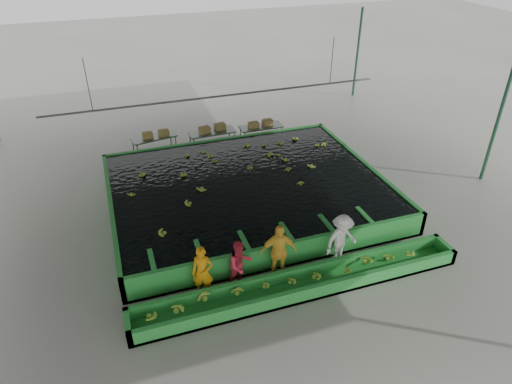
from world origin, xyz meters
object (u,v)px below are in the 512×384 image
object	(u,v)px
box_stack_left	(156,137)
box_stack_mid	(213,131)
sorting_trough	(302,284)
worker_a	(203,272)
worker_b	(240,265)
packing_table_mid	(212,141)
box_stack_right	(261,126)
flotation_tank	(247,191)
worker_d	(341,240)
packing_table_left	(155,146)
packing_table_right	(261,135)
worker_c	(278,252)

from	to	relation	value
box_stack_left	box_stack_mid	world-z (taller)	box_stack_mid
sorting_trough	worker_a	size ratio (longest dim) A/B	6.07
box_stack_left	worker_b	bearing A→B (deg)	-83.92
box_stack_mid	packing_table_mid	bearing A→B (deg)	-138.25
worker_a	worker_b	distance (m)	1.10
box_stack_right	worker_a	bearing A→B (deg)	-118.70
worker_a	flotation_tank	bearing A→B (deg)	76.77
worker_d	packing_table_left	world-z (taller)	worker_d
sorting_trough	packing_table_mid	bearing A→B (deg)	90.90
packing_table_mid	packing_table_right	distance (m)	2.34
packing_table_left	box_stack_right	size ratio (longest dim) A/B	1.68
packing_table_left	box_stack_mid	size ratio (longest dim) A/B	1.59
worker_b	box_stack_right	distance (m)	9.70
flotation_tank	packing_table_right	bearing A→B (deg)	64.68
worker_a	box_stack_right	size ratio (longest dim) A/B	1.41
worker_c	box_stack_left	world-z (taller)	worker_c
worker_b	box_stack_right	size ratio (longest dim) A/B	1.35
worker_d	packing_table_mid	size ratio (longest dim) A/B	0.83
flotation_tank	box_stack_mid	xyz separation A→B (m)	(-0.11, 4.74, 0.51)
flotation_tank	worker_a	distance (m)	5.10
worker_c	packing_table_mid	xyz separation A→B (m)	(0.29, 9.00, -0.46)
flotation_tank	box_stack_right	world-z (taller)	box_stack_right
sorting_trough	worker_c	world-z (taller)	worker_c
packing_table_right	box_stack_left	distance (m)	4.85
sorting_trough	box_stack_left	distance (m)	10.54
packing_table_mid	packing_table_right	size ratio (longest dim) A/B	1.04
packing_table_left	worker_b	bearing A→B (deg)	-83.36
worker_b	box_stack_left	distance (m)	9.44
box_stack_mid	box_stack_right	xyz separation A→B (m)	(2.28, -0.10, -0.04)
box_stack_right	packing_table_right	bearing A→B (deg)	-29.60
worker_d	box_stack_left	world-z (taller)	worker_d
packing_table_left	box_stack_left	bearing A→B (deg)	-19.31
worker_c	packing_table_mid	bearing A→B (deg)	98.36
worker_c	box_stack_right	size ratio (longest dim) A/B	1.61
flotation_tank	box_stack_left	size ratio (longest dim) A/B	8.51
worker_a	packing_table_left	distance (m)	9.42
worker_a	packing_table_left	size ratio (longest dim) A/B	0.84
box_stack_left	flotation_tank	bearing A→B (deg)	-62.69
worker_b	box_stack_right	bearing A→B (deg)	52.08
worker_a	box_stack_left	size ratio (longest dim) A/B	1.40
packing_table_left	packing_table_right	xyz separation A→B (m)	(4.91, -0.50, 0.01)
box_stack_mid	packing_table_right	bearing A→B (deg)	-2.88
worker_c	box_stack_left	xyz separation A→B (m)	(-2.18, 9.38, -0.04)
box_stack_right	packing_table_left	bearing A→B (deg)	174.33
worker_d	box_stack_left	xyz separation A→B (m)	(-4.25, 9.38, 0.03)
box_stack_left	worker_d	bearing A→B (deg)	-65.61
worker_a	worker_b	xyz separation A→B (m)	(1.10, 0.00, -0.03)
packing_table_left	packing_table_mid	xyz separation A→B (m)	(2.57, -0.42, 0.03)
sorting_trough	worker_d	xyz separation A→B (m)	(1.63, 0.80, 0.62)
box_stack_right	box_stack_mid	bearing A→B (deg)	177.38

